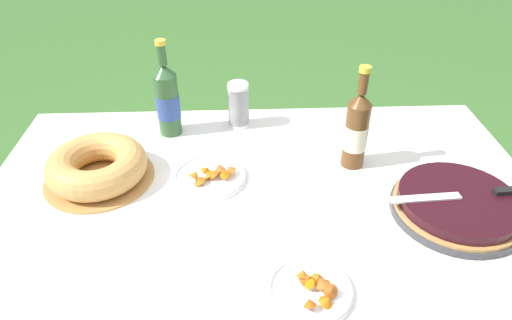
% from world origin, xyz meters
% --- Properties ---
extents(garden_table, '(1.60, 0.99, 0.66)m').
position_xyz_m(garden_table, '(0.00, 0.00, 0.61)').
color(garden_table, '#A87A47').
rests_on(garden_table, ground_plane).
extents(tablecloth, '(1.61, 1.00, 0.10)m').
position_xyz_m(tablecloth, '(0.00, 0.00, 0.65)').
color(tablecloth, white).
rests_on(tablecloth, garden_table).
extents(berry_tart, '(0.35, 0.35, 0.06)m').
position_xyz_m(berry_tart, '(0.52, -0.10, 0.70)').
color(berry_tart, '#38383D').
rests_on(berry_tart, tablecloth).
extents(serving_knife, '(0.38, 0.05, 0.01)m').
position_xyz_m(serving_knife, '(0.55, -0.10, 0.73)').
color(serving_knife, silver).
rests_on(serving_knife, berry_tart).
extents(bundt_cake, '(0.32, 0.32, 0.09)m').
position_xyz_m(bundt_cake, '(-0.48, 0.09, 0.72)').
color(bundt_cake, '#B78447').
rests_on(bundt_cake, tablecloth).
extents(cup_stack, '(0.07, 0.07, 0.16)m').
position_xyz_m(cup_stack, '(-0.06, 0.39, 0.75)').
color(cup_stack, white).
rests_on(cup_stack, tablecloth).
extents(cider_bottle_green, '(0.08, 0.08, 0.33)m').
position_xyz_m(cider_bottle_green, '(-0.30, 0.35, 0.79)').
color(cider_bottle_green, '#2D562D').
rests_on(cider_bottle_green, tablecloth).
extents(cider_bottle_amber, '(0.07, 0.07, 0.33)m').
position_xyz_m(cider_bottle_amber, '(0.29, 0.14, 0.79)').
color(cider_bottle_amber, brown).
rests_on(cider_bottle_amber, tablecloth).
extents(snack_plate_near, '(0.19, 0.19, 0.06)m').
position_xyz_m(snack_plate_near, '(0.09, -0.35, 0.68)').
color(snack_plate_near, white).
rests_on(snack_plate_near, tablecloth).
extents(snack_plate_left, '(0.22, 0.22, 0.06)m').
position_xyz_m(snack_plate_left, '(-0.15, 0.08, 0.68)').
color(snack_plate_left, white).
rests_on(snack_plate_left, tablecloth).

